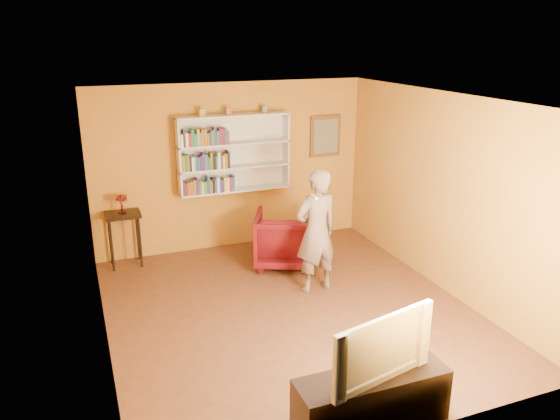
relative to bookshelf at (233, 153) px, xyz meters
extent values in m
cube|color=#4F2D19|center=(0.00, -2.41, -1.65)|extent=(5.30, 5.80, 0.12)
cube|color=#AC7220|center=(0.00, 0.11, -0.24)|extent=(5.30, 0.04, 2.70)
cube|color=#AC7220|center=(0.00, -4.93, -0.24)|extent=(5.30, 0.04, 2.70)
cube|color=#AC7220|center=(-2.27, -2.41, -0.24)|extent=(0.04, 5.80, 2.70)
cube|color=#AC7220|center=(2.27, -2.41, -0.24)|extent=(0.04, 5.80, 2.70)
cube|color=silver|center=(0.00, -2.41, 1.14)|extent=(5.30, 5.80, 0.06)
cube|color=silver|center=(0.00, 0.07, 0.01)|extent=(1.80, 0.03, 1.20)
cube|color=silver|center=(-0.89, -0.06, 0.01)|extent=(0.03, 0.28, 1.20)
cube|color=silver|center=(0.89, -0.06, 0.01)|extent=(0.03, 0.28, 1.20)
cube|color=silver|center=(0.00, -0.06, -0.59)|extent=(1.80, 0.28, 0.03)
cube|color=silver|center=(0.00, -0.06, -0.21)|extent=(1.80, 0.28, 0.03)
cube|color=silver|center=(0.00, -0.06, 0.17)|extent=(1.80, 0.28, 0.03)
cube|color=silver|center=(0.00, -0.06, 0.61)|extent=(1.80, 0.28, 0.03)
cube|color=#48246C|center=(-0.85, -0.11, -0.47)|extent=(0.03, 0.17, 0.22)
cube|color=#A31929|center=(-0.81, -0.10, -0.48)|extent=(0.03, 0.17, 0.20)
cube|color=#876018|center=(-0.77, -0.11, -0.48)|extent=(0.04, 0.17, 0.21)
cube|color=#876018|center=(-0.72, -0.10, -0.47)|extent=(0.03, 0.18, 0.22)
cube|color=#A26A20|center=(-0.68, -0.11, -0.47)|extent=(0.03, 0.17, 0.23)
cube|color=#48246C|center=(-0.64, -0.10, -0.46)|extent=(0.04, 0.18, 0.25)
cube|color=teal|center=(-0.59, -0.11, -0.48)|extent=(0.04, 0.16, 0.20)
cube|color=yellow|center=(-0.56, -0.12, -0.48)|extent=(0.03, 0.15, 0.19)
cube|color=#A26A20|center=(-0.53, -0.10, -0.48)|extent=(0.03, 0.17, 0.19)
cube|color=teal|center=(-0.50, -0.12, -0.48)|extent=(0.03, 0.14, 0.20)
cube|color=#214B98|center=(-0.46, -0.09, -0.45)|extent=(0.03, 0.19, 0.26)
cube|color=#876018|center=(-0.42, -0.10, -0.48)|extent=(0.04, 0.18, 0.21)
cube|color=black|center=(-0.38, -0.10, -0.47)|extent=(0.02, 0.18, 0.22)
cube|color=#214B98|center=(-0.35, -0.11, -0.47)|extent=(0.03, 0.17, 0.21)
cube|color=silver|center=(-0.30, -0.10, -0.46)|extent=(0.04, 0.17, 0.25)
cube|color=#48246C|center=(-0.26, -0.09, -0.47)|extent=(0.03, 0.19, 0.22)
cube|color=#214B98|center=(-0.23, -0.12, -0.48)|extent=(0.02, 0.14, 0.20)
cube|color=yellow|center=(-0.19, -0.11, -0.47)|extent=(0.04, 0.17, 0.23)
cube|color=silver|center=(-0.14, -0.11, -0.46)|extent=(0.03, 0.16, 0.23)
cube|color=#A31929|center=(-0.10, -0.12, -0.47)|extent=(0.03, 0.14, 0.23)
cube|color=#214B98|center=(-0.06, -0.11, -0.46)|extent=(0.04, 0.15, 0.24)
cube|color=silver|center=(-0.02, -0.11, -0.46)|extent=(0.02, 0.15, 0.24)
cube|color=#A26A20|center=(-0.84, -0.10, -0.07)|extent=(0.04, 0.18, 0.25)
cube|color=#1A7849|center=(-0.80, -0.10, -0.07)|extent=(0.03, 0.17, 0.27)
cube|color=#A26A20|center=(-0.76, -0.12, -0.07)|extent=(0.03, 0.15, 0.26)
cube|color=black|center=(-0.73, -0.11, -0.09)|extent=(0.03, 0.16, 0.22)
cube|color=silver|center=(-0.69, -0.11, -0.09)|extent=(0.04, 0.17, 0.22)
cube|color=teal|center=(-0.65, -0.10, -0.08)|extent=(0.04, 0.18, 0.23)
cube|color=#214B98|center=(-0.60, -0.12, -0.09)|extent=(0.04, 0.14, 0.21)
cube|color=#48246C|center=(-0.56, -0.10, -0.08)|extent=(0.03, 0.18, 0.23)
cube|color=#48246C|center=(-0.52, -0.11, -0.07)|extent=(0.04, 0.15, 0.27)
cube|color=teal|center=(-0.48, -0.11, -0.08)|extent=(0.04, 0.17, 0.24)
cube|color=#1A7849|center=(-0.44, -0.10, -0.10)|extent=(0.03, 0.17, 0.20)
cube|color=#876018|center=(-0.40, -0.11, -0.07)|extent=(0.03, 0.16, 0.27)
cube|color=black|center=(-0.36, -0.10, -0.09)|extent=(0.04, 0.19, 0.21)
cube|color=teal|center=(-0.31, -0.11, -0.10)|extent=(0.03, 0.15, 0.21)
cube|color=silver|center=(-0.28, -0.10, -0.07)|extent=(0.04, 0.18, 0.26)
cube|color=#48246C|center=(-0.24, -0.11, -0.09)|extent=(0.03, 0.17, 0.22)
cube|color=yellow|center=(-0.20, -0.10, -0.09)|extent=(0.03, 0.19, 0.21)
cube|color=#876018|center=(-0.17, -0.10, -0.08)|extent=(0.04, 0.19, 0.24)
cube|color=black|center=(-0.12, -0.10, -0.07)|extent=(0.04, 0.18, 0.27)
cube|color=silver|center=(-0.84, -0.11, 0.28)|extent=(0.04, 0.15, 0.20)
cube|color=black|center=(-0.80, -0.11, 0.31)|extent=(0.03, 0.16, 0.27)
cube|color=silver|center=(-0.76, -0.10, 0.29)|extent=(0.04, 0.17, 0.21)
cube|color=#A31929|center=(-0.72, -0.10, 0.28)|extent=(0.04, 0.19, 0.20)
cube|color=#1A7849|center=(-0.67, -0.11, 0.31)|extent=(0.04, 0.17, 0.26)
cube|color=teal|center=(-0.63, -0.11, 0.28)|extent=(0.03, 0.16, 0.20)
cube|color=#876018|center=(-0.59, -0.11, 0.31)|extent=(0.04, 0.15, 0.26)
cube|color=teal|center=(-0.55, -0.11, 0.28)|extent=(0.02, 0.17, 0.21)
cube|color=#A26A20|center=(-0.52, -0.10, 0.31)|extent=(0.03, 0.18, 0.26)
cube|color=#876018|center=(-0.48, -0.10, 0.31)|extent=(0.04, 0.18, 0.26)
cube|color=#A26A20|center=(-0.44, -0.10, 0.28)|extent=(0.02, 0.17, 0.19)
cube|color=#214B98|center=(-0.41, -0.11, 0.28)|extent=(0.03, 0.16, 0.21)
cube|color=#876018|center=(-0.37, -0.10, 0.29)|extent=(0.03, 0.18, 0.23)
cube|color=#214B98|center=(-0.33, -0.10, 0.31)|extent=(0.04, 0.19, 0.27)
cube|color=#1A7849|center=(-0.28, -0.11, 0.29)|extent=(0.04, 0.16, 0.22)
cube|color=#A31929|center=(-0.24, -0.10, 0.30)|extent=(0.04, 0.17, 0.25)
cube|color=#48246C|center=(-0.19, -0.10, 0.31)|extent=(0.04, 0.19, 0.25)
cube|color=#1A7849|center=(-0.15, -0.12, 0.31)|extent=(0.03, 0.15, 0.25)
cube|color=#A31929|center=(-0.12, -0.10, 0.28)|extent=(0.03, 0.18, 0.21)
cube|color=#B07E32|center=(-0.49, -0.06, 0.68)|extent=(0.09, 0.09, 0.12)
cube|color=#A44736|center=(-0.08, -0.06, 0.68)|extent=(0.08, 0.08, 0.11)
cube|color=slate|center=(0.51, -0.06, 0.67)|extent=(0.08, 0.08, 0.11)
cube|color=brown|center=(1.65, 0.06, 0.16)|extent=(0.55, 0.04, 0.70)
cube|color=#7D755B|center=(1.65, 0.03, 0.16)|extent=(0.45, 0.02, 0.58)
cylinder|color=black|center=(-2.00, -0.31, -1.20)|extent=(0.04, 0.04, 0.79)
cylinder|color=black|center=(-1.59, -0.31, -1.20)|extent=(0.04, 0.04, 0.79)
cylinder|color=black|center=(-2.00, -0.01, -1.20)|extent=(0.04, 0.04, 0.79)
cylinder|color=black|center=(-1.59, -0.01, -1.20)|extent=(0.04, 0.04, 0.79)
cube|color=black|center=(-1.80, -0.16, -0.77)|extent=(0.52, 0.40, 0.06)
cylinder|color=maroon|center=(-1.80, -0.16, -0.73)|extent=(0.12, 0.12, 0.02)
cylinder|color=maroon|center=(-1.80, -0.16, -0.64)|extent=(0.03, 0.03, 0.15)
ellipsoid|color=maroon|center=(-1.80, -0.16, -0.51)|extent=(0.17, 0.17, 0.11)
cylinder|color=beige|center=(-1.71, -0.16, -0.52)|extent=(0.01, 0.01, 0.12)
cylinder|color=beige|center=(-1.72, -0.12, -0.52)|extent=(0.01, 0.01, 0.12)
cylinder|color=beige|center=(-1.75, -0.09, -0.52)|extent=(0.01, 0.01, 0.12)
cylinder|color=beige|center=(-1.80, -0.08, -0.52)|extent=(0.01, 0.01, 0.12)
cylinder|color=beige|center=(-1.84, -0.09, -0.52)|extent=(0.01, 0.01, 0.12)
cylinder|color=beige|center=(-1.87, -0.12, -0.52)|extent=(0.01, 0.01, 0.12)
cylinder|color=beige|center=(-1.88, -0.16, -0.52)|extent=(0.01, 0.01, 0.12)
cylinder|color=beige|center=(-1.87, -0.20, -0.52)|extent=(0.01, 0.01, 0.12)
cylinder|color=beige|center=(-1.84, -0.23, -0.52)|extent=(0.01, 0.01, 0.12)
cylinder|color=beige|center=(-1.80, -0.24, -0.52)|extent=(0.01, 0.01, 0.12)
cylinder|color=beige|center=(-1.75, -0.23, -0.52)|extent=(0.01, 0.01, 0.12)
cylinder|color=beige|center=(-1.72, -0.20, -0.52)|extent=(0.01, 0.01, 0.12)
imported|color=#46050E|center=(0.50, -1.01, -1.18)|extent=(1.19, 1.20, 0.83)
imported|color=#6D5950|center=(0.57, -1.98, -0.73)|extent=(0.68, 0.50, 1.74)
cube|color=white|center=(0.42, -2.21, -0.16)|extent=(0.04, 0.15, 0.04)
cube|color=black|center=(-0.11, -4.66, -1.34)|extent=(1.43, 0.43, 0.51)
imported|color=black|center=(-0.11, -4.66, -0.76)|extent=(1.11, 0.40, 0.64)
camera|label=1|loc=(-2.39, -8.25, 1.84)|focal=35.00mm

